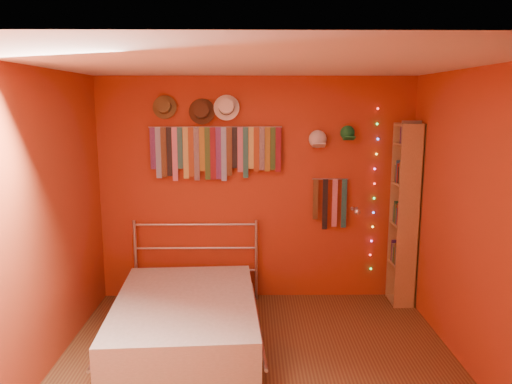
{
  "coord_description": "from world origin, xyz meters",
  "views": [
    {
      "loc": [
        -0.06,
        -3.75,
        2.23
      ],
      "look_at": [
        -0.01,
        0.9,
        1.38
      ],
      "focal_mm": 35.0,
      "sensor_mm": 36.0,
      "label": 1
    }
  ],
  "objects_px": {
    "reading_lamp": "(356,211)",
    "bed": "(186,317)",
    "tie_rack": "(214,150)",
    "bookshelf": "(408,214)"
  },
  "relations": [
    {
      "from": "tie_rack",
      "to": "bed",
      "type": "xyz_separation_m",
      "value": [
        -0.22,
        -1.0,
        -1.48
      ]
    },
    {
      "from": "tie_rack",
      "to": "bookshelf",
      "type": "xyz_separation_m",
      "value": [
        2.11,
        -0.15,
        -0.68
      ]
    },
    {
      "from": "bed",
      "to": "reading_lamp",
      "type": "bearing_deg",
      "value": 21.74
    },
    {
      "from": "tie_rack",
      "to": "bookshelf",
      "type": "height_order",
      "value": "bookshelf"
    },
    {
      "from": "reading_lamp",
      "to": "bookshelf",
      "type": "bearing_deg",
      "value": 2.07
    },
    {
      "from": "reading_lamp",
      "to": "bookshelf",
      "type": "height_order",
      "value": "bookshelf"
    },
    {
      "from": "reading_lamp",
      "to": "bed",
      "type": "xyz_separation_m",
      "value": [
        -1.77,
        -0.83,
        -0.84
      ]
    },
    {
      "from": "bookshelf",
      "to": "bed",
      "type": "bearing_deg",
      "value": -160.03
    },
    {
      "from": "tie_rack",
      "to": "bed",
      "type": "bearing_deg",
      "value": -102.51
    },
    {
      "from": "bookshelf",
      "to": "bed",
      "type": "xyz_separation_m",
      "value": [
        -2.34,
        -0.85,
        -0.8
      ]
    }
  ]
}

